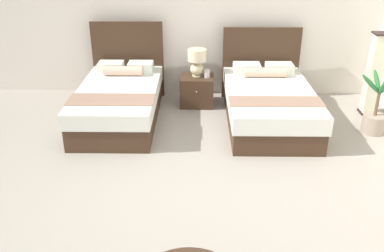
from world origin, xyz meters
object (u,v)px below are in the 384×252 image
bed_near_window (120,99)px  bed_near_corner (268,102)px  nightstand (197,91)px  floor_lamp_corner (374,75)px  vase (207,73)px  table_lamp (197,60)px  potted_palm (375,116)px

bed_near_window → bed_near_corner: size_ratio=0.99×
bed_near_corner → nightstand: bearing=151.0°
bed_near_corner → floor_lamp_corner: size_ratio=1.72×
nightstand → bed_near_window: bearing=-152.6°
nightstand → floor_lamp_corner: size_ratio=0.42×
vase → nightstand: bearing=165.9°
bed_near_window → table_lamp: size_ratio=4.91×
bed_near_corner → potted_palm: bed_near_corner is taller
bed_near_corner → floor_lamp_corner: floor_lamp_corner is taller
bed_near_window → nightstand: size_ratio=4.05×
bed_near_corner → table_lamp: size_ratio=4.94×
nightstand → vase: 0.35m
potted_palm → bed_near_window: bearing=174.4°
table_lamp → vase: bearing=-20.6°
potted_palm → floor_lamp_corner: bearing=76.7°
bed_near_window → bed_near_corner: (2.21, -0.00, -0.00)m
nightstand → table_lamp: table_lamp is taller
table_lamp → vase: 0.26m
bed_near_corner → potted_palm: (1.44, -0.35, -0.06)m
nightstand → vase: (0.16, -0.04, 0.31)m
potted_palm → table_lamp: bearing=159.0°
bed_near_window → vase: (1.30, 0.55, 0.24)m
table_lamp → floor_lamp_corner: bearing=-6.0°
table_lamp → floor_lamp_corner: floor_lamp_corner is taller
table_lamp → potted_palm: bearing=-21.0°
floor_lamp_corner → potted_palm: 0.80m
nightstand → table_lamp: 0.50m
table_lamp → potted_palm: 2.74m
bed_near_corner → table_lamp: bearing=150.2°
table_lamp → potted_palm: potted_palm is taller
bed_near_corner → bed_near_window: bearing=179.9°
floor_lamp_corner → potted_palm: bearing=-103.3°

